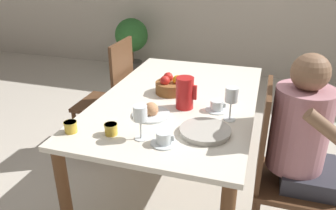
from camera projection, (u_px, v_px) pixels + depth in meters
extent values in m
plane|color=beige|center=(177.00, 185.00, 2.50)|extent=(20.00, 20.00, 0.00)
cube|color=silver|center=(179.00, 99.00, 2.20)|extent=(1.01, 1.62, 0.03)
cylinder|color=brown|center=(65.00, 201.00, 1.83)|extent=(0.07, 0.07, 0.70)
cylinder|color=brown|center=(154.00, 99.00, 3.12)|extent=(0.07, 0.07, 0.70)
cylinder|color=brown|center=(249.00, 111.00, 2.89)|extent=(0.07, 0.07, 0.70)
cylinder|color=#51331E|center=(318.00, 200.00, 2.04)|extent=(0.04, 0.04, 0.41)
cylinder|color=#51331E|center=(257.00, 188.00, 2.14)|extent=(0.04, 0.04, 0.41)
cube|color=#51331E|center=(294.00, 184.00, 1.84)|extent=(0.42, 0.42, 0.03)
cube|color=#51331E|center=(264.00, 134.00, 1.77)|extent=(0.03, 0.39, 0.55)
cylinder|color=#51331E|center=(76.00, 133.00, 2.81)|extent=(0.04, 0.04, 0.41)
cylinder|color=#51331E|center=(97.00, 115.00, 3.13)|extent=(0.04, 0.04, 0.41)
cylinder|color=#51331E|center=(115.00, 140.00, 2.71)|extent=(0.04, 0.04, 0.41)
cylinder|color=#51331E|center=(133.00, 120.00, 3.03)|extent=(0.04, 0.04, 0.41)
cube|color=#51331E|center=(103.00, 104.00, 2.82)|extent=(0.42, 0.42, 0.03)
cube|color=#51331E|center=(122.00, 75.00, 2.65)|extent=(0.03, 0.39, 0.55)
cylinder|color=#33333D|center=(313.00, 205.00, 1.98)|extent=(0.09, 0.09, 0.44)
cube|color=#33333D|center=(309.00, 175.00, 1.82)|extent=(0.30, 0.34, 0.11)
cylinder|color=#B77A84|center=(300.00, 129.00, 1.73)|extent=(0.30, 0.30, 0.46)
sphere|color=brown|center=(311.00, 72.00, 1.59)|extent=(0.19, 0.19, 0.19)
cylinder|color=brown|center=(330.00, 131.00, 1.47)|extent=(0.25, 0.06, 0.20)
cylinder|color=red|center=(185.00, 93.00, 2.01)|extent=(0.11, 0.11, 0.20)
cube|color=red|center=(195.00, 93.00, 1.99)|extent=(0.02, 0.02, 0.09)
cone|color=red|center=(178.00, 80.00, 1.99)|extent=(0.04, 0.04, 0.04)
cylinder|color=white|center=(229.00, 119.00, 1.90)|extent=(0.07, 0.07, 0.00)
cylinder|color=white|center=(230.00, 110.00, 1.88)|extent=(0.01, 0.01, 0.11)
cylinder|color=white|center=(232.00, 95.00, 1.83)|extent=(0.07, 0.07, 0.08)
cylinder|color=white|center=(141.00, 138.00, 1.70)|extent=(0.07, 0.07, 0.00)
cylinder|color=white|center=(141.00, 129.00, 1.68)|extent=(0.01, 0.01, 0.10)
cylinder|color=white|center=(140.00, 113.00, 1.64)|extent=(0.07, 0.07, 0.08)
cylinder|color=orange|center=(140.00, 116.00, 1.65)|extent=(0.06, 0.06, 0.04)
cylinder|color=silver|center=(164.00, 143.00, 1.66)|extent=(0.14, 0.14, 0.01)
cylinder|color=silver|center=(164.00, 137.00, 1.64)|extent=(0.08, 0.08, 0.06)
cube|color=silver|center=(173.00, 138.00, 1.63)|extent=(0.01, 0.01, 0.03)
cylinder|color=silver|center=(217.00, 110.00, 2.01)|extent=(0.14, 0.14, 0.01)
cylinder|color=silver|center=(217.00, 105.00, 2.00)|extent=(0.08, 0.08, 0.06)
cube|color=silver|center=(225.00, 105.00, 1.98)|extent=(0.01, 0.01, 0.03)
cylinder|color=#B7B2A8|center=(205.00, 132.00, 1.75)|extent=(0.27, 0.27, 0.02)
cylinder|color=#B7B2A8|center=(205.00, 130.00, 1.74)|extent=(0.28, 0.28, 0.01)
cylinder|color=silver|center=(151.00, 115.00, 1.95)|extent=(0.23, 0.23, 0.01)
sphere|color=tan|center=(151.00, 109.00, 1.93)|extent=(0.09, 0.09, 0.09)
cylinder|color=gold|center=(111.00, 129.00, 1.73)|extent=(0.07, 0.07, 0.06)
cylinder|color=gold|center=(111.00, 125.00, 1.72)|extent=(0.07, 0.07, 0.01)
cylinder|color=gold|center=(71.00, 127.00, 1.76)|extent=(0.07, 0.07, 0.06)
cylinder|color=gold|center=(70.00, 123.00, 1.75)|extent=(0.07, 0.07, 0.01)
cylinder|color=brown|center=(171.00, 87.00, 2.25)|extent=(0.21, 0.21, 0.08)
sphere|color=gold|center=(178.00, 80.00, 2.22)|extent=(0.07, 0.07, 0.07)
sphere|color=red|center=(168.00, 77.00, 2.27)|extent=(0.07, 0.07, 0.07)
sphere|color=red|center=(165.00, 81.00, 2.21)|extent=(0.07, 0.07, 0.07)
cylinder|color=#4C4742|center=(133.00, 67.00, 4.87)|extent=(0.27, 0.27, 0.17)
cylinder|color=brown|center=(132.00, 55.00, 4.80)|extent=(0.04, 0.04, 0.19)
sphere|color=#2D6B2D|center=(131.00, 35.00, 4.68)|extent=(0.47, 0.47, 0.47)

